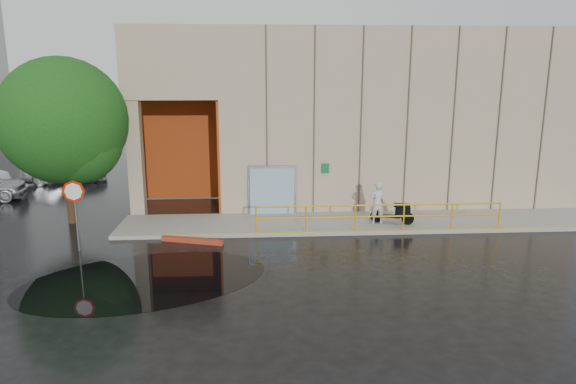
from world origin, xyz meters
name	(u,v)px	position (x,y,z in m)	size (l,w,h in m)	color
ground	(272,266)	(0.00, 0.00, 0.00)	(120.00, 120.00, 0.00)	black
sidewalk	(365,222)	(4.00, 4.50, 0.07)	(20.00, 3.00, 0.15)	gray
building	(363,111)	(5.10, 10.98, 4.21)	(20.00, 10.17, 8.00)	tan
guardrail	(379,217)	(4.25, 3.15, 0.68)	(9.56, 0.06, 1.03)	#D6A00B
person	(377,203)	(4.37, 4.06, 1.01)	(0.63, 0.41, 1.73)	silver
scooter	(393,205)	(5.01, 4.03, 0.92)	(1.79, 1.09, 1.35)	black
stop_sign	(74,200)	(-6.69, 1.83, 1.85)	(0.76, 0.10, 2.53)	#5D5E62
red_curb	(192,241)	(-2.85, 2.50, 0.09)	(2.40, 0.18, 0.18)	#9F311C
puddle	(145,280)	(-3.85, -0.92, 0.00)	(7.38, 4.54, 0.01)	black
car_c	(65,171)	(-11.39, 13.95, 0.66)	(1.84, 4.53, 1.31)	#BBBDC3
tree_near	(67,126)	(-7.99, 5.43, 4.04)	(5.04, 5.04, 6.76)	black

